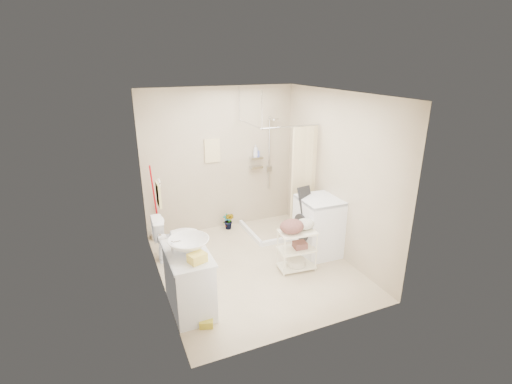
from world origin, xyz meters
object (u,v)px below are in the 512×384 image
Objects in this scene: washing_machine at (320,226)px; laundry_rack at (297,246)px; vanity at (189,281)px; toilet at (177,237)px.

washing_machine is 1.27× the size of laundry_rack.
washing_machine reaches higher than vanity.
vanity is 0.95× the size of washing_machine.
toilet is 2.31m from washing_machine.
vanity is 2.38m from washing_machine.
laundry_rack reaches higher than toilet.
washing_machine is 0.67m from laundry_rack.
vanity is 1.21× the size of laundry_rack.
laundry_rack is at bearing -120.50° from toilet.
vanity reaches higher than laundry_rack.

